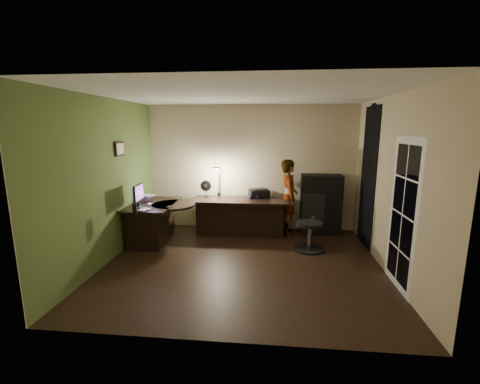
# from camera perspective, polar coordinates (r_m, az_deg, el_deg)

# --- Properties ---
(floor) EXTENTS (4.50, 4.00, 0.01)m
(floor) POSITION_cam_1_polar(r_m,az_deg,el_deg) (5.45, 0.47, -12.65)
(floor) COLOR black
(floor) RESTS_ON ground
(ceiling) EXTENTS (4.50, 4.00, 0.01)m
(ceiling) POSITION_cam_1_polar(r_m,az_deg,el_deg) (5.01, 0.53, 17.01)
(ceiling) COLOR silver
(ceiling) RESTS_ON floor
(wall_back) EXTENTS (4.50, 0.01, 2.70)m
(wall_back) POSITION_cam_1_polar(r_m,az_deg,el_deg) (7.03, 2.00, 4.29)
(wall_back) COLOR #C5B48D
(wall_back) RESTS_ON floor
(wall_front) EXTENTS (4.50, 0.01, 2.70)m
(wall_front) POSITION_cam_1_polar(r_m,az_deg,el_deg) (3.11, -2.90, -4.70)
(wall_front) COLOR #C5B48D
(wall_front) RESTS_ON floor
(wall_left) EXTENTS (0.01, 4.00, 2.70)m
(wall_left) POSITION_cam_1_polar(r_m,az_deg,el_deg) (5.72, -22.64, 1.80)
(wall_left) COLOR #C5B48D
(wall_left) RESTS_ON floor
(wall_right) EXTENTS (0.01, 4.00, 2.70)m
(wall_right) POSITION_cam_1_polar(r_m,az_deg,el_deg) (5.35, 25.34, 0.98)
(wall_right) COLOR #C5B48D
(wall_right) RESTS_ON floor
(green_wall_overlay) EXTENTS (0.00, 4.00, 2.70)m
(green_wall_overlay) POSITION_cam_1_polar(r_m,az_deg,el_deg) (5.71, -22.51, 1.80)
(green_wall_overlay) COLOR #4C652C
(green_wall_overlay) RESTS_ON floor
(arched_doorway) EXTENTS (0.01, 0.90, 2.60)m
(arched_doorway) POSITION_cam_1_polar(r_m,az_deg,el_deg) (6.43, 21.82, 2.38)
(arched_doorway) COLOR black
(arched_doorway) RESTS_ON floor
(french_door) EXTENTS (0.02, 0.92, 2.10)m
(french_door) POSITION_cam_1_polar(r_m,az_deg,el_deg) (4.89, 26.95, -3.63)
(french_door) COLOR white
(french_door) RESTS_ON floor
(framed_picture) EXTENTS (0.04, 0.30, 0.25)m
(framed_picture) POSITION_cam_1_polar(r_m,az_deg,el_deg) (6.05, -20.69, 7.20)
(framed_picture) COLOR black
(framed_picture) RESTS_ON wall_left
(desk_left) EXTENTS (0.87, 1.37, 0.77)m
(desk_left) POSITION_cam_1_polar(r_m,az_deg,el_deg) (6.53, -15.07, -5.30)
(desk_left) COLOR black
(desk_left) RESTS_ON floor
(desk_right) EXTENTS (2.02, 0.72, 0.75)m
(desk_right) POSITION_cam_1_polar(r_m,az_deg,el_deg) (6.75, 0.01, -4.44)
(desk_right) COLOR black
(desk_right) RESTS_ON floor
(cabinet) EXTENTS (0.84, 0.42, 1.25)m
(cabinet) POSITION_cam_1_polar(r_m,az_deg,el_deg) (7.00, 14.14, -2.10)
(cabinet) COLOR black
(cabinet) RESTS_ON floor
(laptop_stand) EXTENTS (0.28, 0.26, 0.10)m
(laptop_stand) POSITION_cam_1_polar(r_m,az_deg,el_deg) (6.68, -16.17, -1.02)
(laptop_stand) COLOR silver
(laptop_stand) RESTS_ON desk_left
(laptop) EXTENTS (0.30, 0.28, 0.20)m
(laptop) POSITION_cam_1_polar(r_m,az_deg,el_deg) (6.65, -16.24, 0.19)
(laptop) COLOR silver
(laptop) RESTS_ON laptop_stand
(monitor) EXTENTS (0.14, 0.48, 0.31)m
(monitor) POSITION_cam_1_polar(r_m,az_deg,el_deg) (6.08, -17.72, -1.25)
(monitor) COLOR black
(monitor) RESTS_ON desk_left
(mouse) EXTENTS (0.09, 0.11, 0.03)m
(mouse) POSITION_cam_1_polar(r_m,az_deg,el_deg) (6.29, -15.80, -2.03)
(mouse) COLOR silver
(mouse) RESTS_ON desk_left
(phone) EXTENTS (0.10, 0.15, 0.01)m
(phone) POSITION_cam_1_polar(r_m,az_deg,el_deg) (6.05, -12.50, -2.52)
(phone) COLOR black
(phone) RESTS_ON desk_left
(pen) EXTENTS (0.02, 0.12, 0.01)m
(pen) POSITION_cam_1_polar(r_m,az_deg,el_deg) (6.49, -10.25, -1.49)
(pen) COLOR black
(pen) RESTS_ON desk_left
(speaker) EXTENTS (0.10, 0.10, 0.20)m
(speaker) POSITION_cam_1_polar(r_m,az_deg,el_deg) (5.60, -18.22, -2.92)
(speaker) COLOR black
(speaker) RESTS_ON desk_left
(notepad) EXTENTS (0.20, 0.25, 0.01)m
(notepad) POSITION_cam_1_polar(r_m,az_deg,el_deg) (5.93, -16.73, -2.99)
(notepad) COLOR silver
(notepad) RESTS_ON desk_left
(desk_fan) EXTENTS (0.24, 0.14, 0.36)m
(desk_fan) POSITION_cam_1_polar(r_m,az_deg,el_deg) (6.91, -6.05, 0.63)
(desk_fan) COLOR black
(desk_fan) RESTS_ON desk_right
(headphones) EXTENTS (0.21, 0.14, 0.09)m
(headphones) POSITION_cam_1_polar(r_m,az_deg,el_deg) (6.69, 2.42, -0.83)
(headphones) COLOR #24209C
(headphones) RESTS_ON desk_right
(printer) EXTENTS (0.48, 0.42, 0.18)m
(printer) POSITION_cam_1_polar(r_m,az_deg,el_deg) (6.84, 3.41, -0.18)
(printer) COLOR black
(printer) RESTS_ON desk_right
(desk_lamp) EXTENTS (0.20, 0.33, 0.70)m
(desk_lamp) POSITION_cam_1_polar(r_m,az_deg,el_deg) (6.97, -3.80, 2.20)
(desk_lamp) COLOR black
(desk_lamp) RESTS_ON desk_right
(office_chair) EXTENTS (0.72, 0.72, 1.00)m
(office_chair) POSITION_cam_1_polar(r_m,az_deg,el_deg) (5.99, 12.34, -5.51)
(office_chair) COLOR black
(office_chair) RESTS_ON floor
(person) EXTENTS (0.44, 0.60, 1.58)m
(person) POSITION_cam_1_polar(r_m,az_deg,el_deg) (6.79, 8.64, -0.88)
(person) COLOR #D8A88C
(person) RESTS_ON floor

